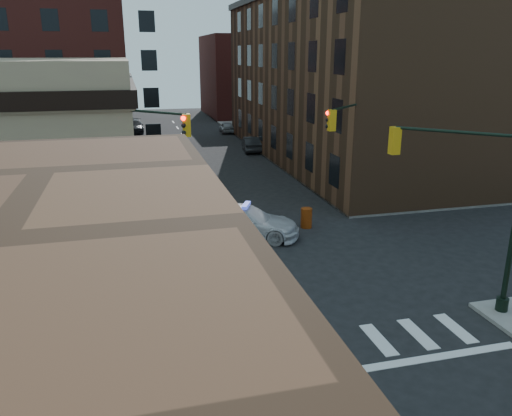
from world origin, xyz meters
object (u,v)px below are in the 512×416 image
police_car (244,222)px  parked_car_enear (251,144)px  pedestrian_a (106,216)px  barrel_road (306,218)px  pickup (142,208)px  pedestrian_b (94,209)px  barrel_bank (201,222)px  parked_car_wnear (171,160)px  barricade_nw_a (130,214)px  parked_car_wfar (170,147)px

police_car → parked_car_enear: (6.18, 23.56, -0.10)m
pedestrian_a → barrel_road: pedestrian_a is taller
pickup → pedestrian_b: bearing=92.4°
barrel_road → parked_car_enear: bearing=83.9°
police_car → pedestrian_a: pedestrian_a is taller
barrel_bank → parked_car_wnear: bearing=90.9°
police_car → barrel_bank: size_ratio=5.48×
barrel_road → barricade_nw_a: bearing=161.5°
parked_car_enear → police_car: bearing=82.5°
police_car → parked_car_wfar: (-1.82, 23.51, -0.04)m
police_car → pedestrian_b: size_ratio=3.56×
pedestrian_a → pedestrian_b: pedestrian_b is taller
pickup → barricade_nw_a: 0.86m
parked_car_wnear → barricade_nw_a: size_ratio=4.13×
parked_car_wfar → barrel_road: (5.53, -22.92, -0.25)m
barricade_nw_a → pickup: bearing=30.4°
parked_car_wfar → pedestrian_b: pedestrian_b is taller
parked_car_wnear → parked_car_wfar: 6.34m
parked_car_enear → barricade_nw_a: (-12.00, -19.78, -0.18)m
police_car → parked_car_wfar: 23.58m
pickup → pedestrian_a: (-1.95, -1.84, 0.22)m
parked_car_wfar → parked_car_enear: 8.00m
parked_car_wfar → barricade_nw_a: (-4.00, -19.73, -0.24)m
pickup → parked_car_wnear: (2.80, 12.94, 0.05)m
police_car → parked_car_wnear: (-2.32, 17.19, -0.06)m
parked_car_wnear → pedestrian_b: 14.29m
pickup → barrel_road: (8.83, -3.65, -0.17)m
pedestrian_b → barrel_road: size_ratio=1.46×
police_car → pedestrian_b: 8.73m
pedestrian_a → barrel_road: 10.94m
pickup → barrel_bank: bearing=-135.4°
barricade_nw_a → parked_car_enear: bearing=55.4°
parked_car_enear → barrel_road: (-2.47, -22.97, -0.19)m
pickup → parked_car_wfar: (3.30, 19.26, 0.08)m
police_car → parked_car_wnear: bearing=33.2°
parked_car_enear → barrel_road: size_ratio=4.06×
pickup → parked_car_enear: parked_car_enear is taller
pedestrian_b → barrel_bank: (5.70, -2.49, -0.44)m
parked_car_enear → pedestrian_a: bearing=65.2°
barrel_bank → barrel_road: bearing=-8.9°
pedestrian_b → pedestrian_a: bearing=-79.3°
parked_car_wnear → parked_car_enear: size_ratio=1.01×
barrel_road → barrel_bank: 5.84m
parked_car_wnear → pedestrian_a: 15.53m
pedestrian_b → parked_car_wnear: bearing=54.4°
pedestrian_b → barrel_road: 11.97m
pedestrian_b → barrel_bank: 6.24m
police_car → pedestrian_b: pedestrian_b is taller
parked_car_enear → barrel_road: bearing=91.1°
pedestrian_b → barricade_nw_a: pedestrian_b is taller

